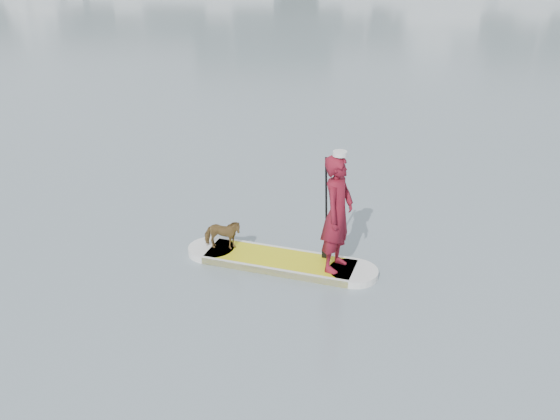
{
  "coord_description": "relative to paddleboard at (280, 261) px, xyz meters",
  "views": [
    {
      "loc": [
        -1.91,
        -11.94,
        5.17
      ],
      "look_at": [
        -2.8,
        -2.88,
        1.0
      ],
      "focal_mm": 40.0,
      "sensor_mm": 36.0,
      "label": 1
    }
  ],
  "objects": [
    {
      "name": "paddler",
      "position": [
        0.92,
        -0.21,
        1.01
      ],
      "size": [
        0.68,
        0.81,
        1.91
      ],
      "primitive_type": "imported",
      "rotation": [
        0.0,
        0.0,
        1.2
      ],
      "color": "maroon",
      "rests_on": "paddleboard"
    },
    {
      "name": "paddleboard",
      "position": [
        0.0,
        0.0,
        0.0
      ],
      "size": [
        3.24,
        1.35,
        0.12
      ],
      "rotation": [
        0.0,
        0.0,
        -0.22
      ],
      "color": "yellow",
      "rests_on": "ground"
    },
    {
      "name": "ground",
      "position": [
        2.8,
        2.88,
        -0.06
      ],
      "size": [
        140.0,
        140.0,
        0.0
      ],
      "primitive_type": "plane",
      "color": "slate",
      "rests_on": "ground"
    },
    {
      "name": "dog",
      "position": [
        -1.01,
        0.23,
        0.33
      ],
      "size": [
        0.65,
        0.3,
        0.55
      ],
      "primitive_type": "imported",
      "rotation": [
        0.0,
        0.0,
        1.57
      ],
      "color": "#55371D",
      "rests_on": "paddleboard"
    },
    {
      "name": "paddle",
      "position": [
        0.74,
        0.08,
        0.74
      ],
      "size": [
        0.1,
        0.3,
        2.0
      ],
      "rotation": [
        0.0,
        0.0,
        -0.22
      ],
      "color": "black",
      "rests_on": "ground"
    },
    {
      "name": "white_cap",
      "position": [
        0.92,
        -0.21,
        2.0
      ],
      "size": [
        0.22,
        0.22,
        0.07
      ],
      "primitive_type": "cylinder",
      "color": "silver",
      "rests_on": "paddler"
    }
  ]
}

